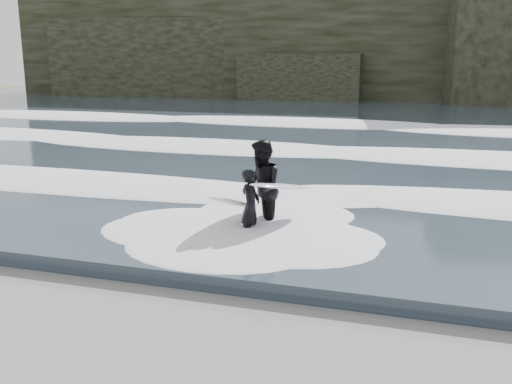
% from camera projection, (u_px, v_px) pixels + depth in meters
% --- Properties ---
extents(sea, '(90.00, 52.00, 0.30)m').
position_uv_depth(sea, '(386.00, 120.00, 33.12)').
color(sea, '#283540').
rests_on(sea, ground).
extents(headland, '(70.00, 9.00, 10.00)m').
position_uv_depth(headland, '(406.00, 42.00, 47.80)').
color(headland, black).
rests_on(headland, ground).
extents(foam_near, '(60.00, 3.20, 0.20)m').
position_uv_depth(foam_near, '(320.00, 191.00, 14.48)').
color(foam_near, white).
rests_on(foam_near, sea).
extents(foam_mid, '(60.00, 4.00, 0.24)m').
position_uv_depth(foam_mid, '(357.00, 149.00, 20.98)').
color(foam_mid, white).
rests_on(foam_mid, sea).
extents(foam_far, '(60.00, 4.80, 0.30)m').
position_uv_depth(foam_far, '(380.00, 122.00, 29.33)').
color(foam_far, white).
rests_on(foam_far, sea).
extents(surfer_left, '(0.94, 2.06, 1.52)m').
position_uv_depth(surfer_left, '(245.00, 205.00, 11.63)').
color(surfer_left, black).
rests_on(surfer_left, ground).
extents(surfer_right, '(1.58, 2.03, 2.05)m').
position_uv_depth(surfer_right, '(262.00, 188.00, 11.96)').
color(surfer_right, black).
rests_on(surfer_right, ground).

